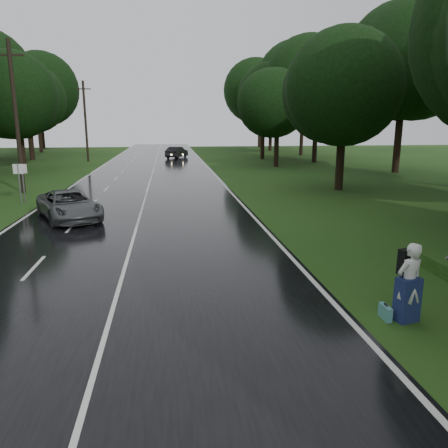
{
  "coord_description": "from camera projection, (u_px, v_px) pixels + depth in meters",
  "views": [
    {
      "loc": [
        1.52,
        -12.46,
        4.72
      ],
      "look_at": [
        3.51,
        3.03,
        1.1
      ],
      "focal_mm": 34.91,
      "sensor_mm": 36.0,
      "label": 1
    }
  ],
  "objects": [
    {
      "name": "utility_pole_far",
      "position": [
        88.0,
        162.0,
        55.15
      ],
      "size": [
        1.8,
        0.28,
        9.81
      ],
      "primitive_type": null,
      "color": "black",
      "rests_on": "ground"
    },
    {
      "name": "road",
      "position": [
        148.0,
        188.0,
        32.23
      ],
      "size": [
        12.0,
        140.0,
        0.04
      ],
      "primitive_type": "cube",
      "color": "black",
      "rests_on": "ground"
    },
    {
      "name": "suitcase",
      "position": [
        385.0,
        312.0,
        10.72
      ],
      "size": [
        0.15,
        0.5,
        0.35
      ],
      "primitive_type": "cube",
      "rotation": [
        0.0,
        0.0,
        6.26
      ],
      "color": "teal",
      "rests_on": "ground"
    },
    {
      "name": "hitchhiker",
      "position": [
        408.0,
        285.0,
        10.48
      ],
      "size": [
        0.82,
        0.78,
        1.98
      ],
      "color": "silver",
      "rests_on": "ground"
    },
    {
      "name": "tree_left_e",
      "position": [
        24.0,
        169.0,
        45.64
      ],
      "size": [
        8.08,
        8.08,
        12.62
      ],
      "primitive_type": null,
      "color": "black",
      "rests_on": "ground"
    },
    {
      "name": "tree_right_d",
      "position": [
        338.0,
        190.0,
        31.72
      ],
      "size": [
        7.91,
        7.91,
        12.36
      ],
      "primitive_type": null,
      "color": "black",
      "rests_on": "ground"
    },
    {
      "name": "tree_right_e",
      "position": [
        276.0,
        167.0,
        48.7
      ],
      "size": [
        7.8,
        7.8,
        12.19
      ],
      "primitive_type": null,
      "color": "black",
      "rests_on": "ground"
    },
    {
      "name": "ground",
      "position": [
        120.0,
        286.0,
        12.91
      ],
      "size": [
        160.0,
        160.0,
        0.0
      ],
      "primitive_type": "plane",
      "color": "#224514",
      "rests_on": "ground"
    },
    {
      "name": "grey_car",
      "position": [
        69.0,
        205.0,
        21.59
      ],
      "size": [
        4.32,
        5.69,
        1.44
      ],
      "primitive_type": "imported",
      "rotation": [
        0.0,
        0.0,
        0.43
      ],
      "color": "#4C4F51",
      "rests_on": "road"
    },
    {
      "name": "tree_left_f",
      "position": [
        33.0,
        160.0,
        57.75
      ],
      "size": [
        8.75,
        8.75,
        13.67
      ],
      "primitive_type": null,
      "color": "black",
      "rests_on": "ground"
    },
    {
      "name": "lane_center",
      "position": [
        148.0,
        188.0,
        32.23
      ],
      "size": [
        0.12,
        140.0,
        0.01
      ],
      "primitive_type": "cube",
      "color": "silver",
      "rests_on": "road"
    },
    {
      "name": "utility_pole_mid",
      "position": [
        24.0,
        193.0,
        30.3
      ],
      "size": [
        1.8,
        0.28,
        10.06
      ],
      "primitive_type": null,
      "color": "black",
      "rests_on": "ground"
    },
    {
      "name": "road_sign_a",
      "position": [
        22.0,
        204.0,
        25.93
      ],
      "size": [
        0.58,
        0.1,
        2.4
      ],
      "primitive_type": null,
      "color": "white",
      "rests_on": "ground"
    },
    {
      "name": "road_sign_b",
      "position": [
        25.0,
        202.0,
        26.59
      ],
      "size": [
        0.56,
        0.1,
        2.34
      ],
      "primitive_type": null,
      "color": "white",
      "rests_on": "ground"
    },
    {
      "name": "tree_right_f",
      "position": [
        262.0,
        159.0,
        58.88
      ],
      "size": [
        9.33,
        9.33,
        14.57
      ],
      "primitive_type": null,
      "color": "black",
      "rests_on": "ground"
    },
    {
      "name": "far_car",
      "position": [
        177.0,
        152.0,
        60.31
      ],
      "size": [
        3.32,
        4.95,
        1.54
      ],
      "primitive_type": "imported",
      "rotation": [
        0.0,
        0.0,
        2.74
      ],
      "color": "black",
      "rests_on": "road"
    }
  ]
}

